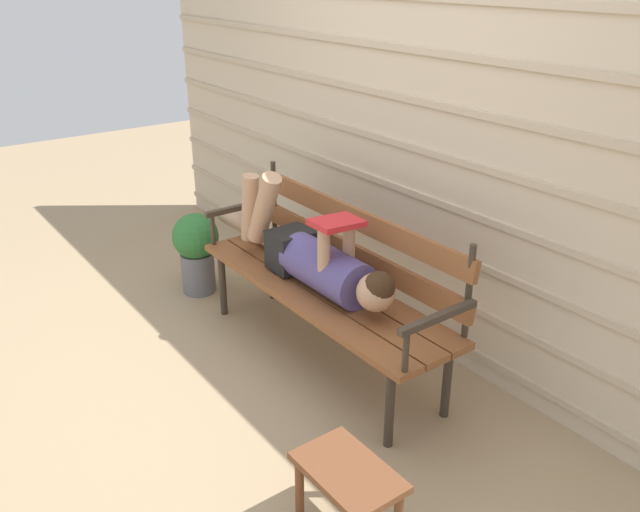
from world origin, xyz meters
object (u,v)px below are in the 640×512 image
(park_bench, at_px, (331,275))
(footstool, at_px, (348,482))
(reclining_person, at_px, (311,255))
(potted_plant, at_px, (196,248))

(park_bench, distance_m, footstool, 1.31)
(reclining_person, distance_m, potted_plant, 1.12)
(reclining_person, bearing_deg, potted_plant, -171.42)
(reclining_person, bearing_deg, footstool, -29.60)
(park_bench, bearing_deg, reclining_person, -139.56)
(footstool, bearing_deg, reclining_person, 150.40)
(park_bench, relative_size, reclining_person, 1.03)
(reclining_person, height_order, footstool, reclining_person)
(reclining_person, xyz_separation_m, footstool, (1.14, -0.65, -0.35))
(potted_plant, bearing_deg, footstool, -12.43)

